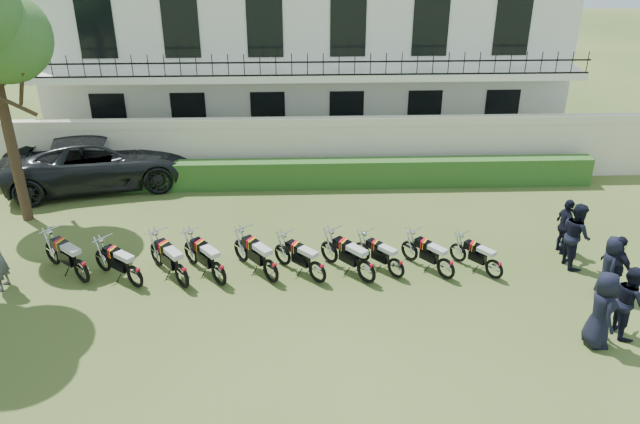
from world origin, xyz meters
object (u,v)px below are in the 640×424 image
at_px(motorcycle_4, 271,266).
at_px(officer_4, 576,235).
at_px(officer_0, 602,310).
at_px(suv, 101,160).
at_px(motorcycle_3, 219,268).
at_px(motorcycle_9, 495,265).
at_px(officer_2, 616,267).
at_px(motorcycle_2, 181,270).
at_px(motorcycle_7, 396,264).
at_px(motorcycle_0, 81,265).
at_px(motorcycle_6, 367,266).
at_px(officer_1, 629,301).
at_px(motorcycle_8, 446,264).
at_px(motorcycle_5, 317,267).
at_px(officer_5, 565,227).
at_px(motorcycle_1, 134,271).
at_px(officer_3, 610,266).

xyz_separation_m(motorcycle_4, officer_4, (8.28, 0.63, 0.41)).
bearing_deg(officer_4, officer_0, 162.13).
distance_m(suv, officer_0, 16.66).
relative_size(motorcycle_3, motorcycle_9, 1.22).
xyz_separation_m(motorcycle_4, officer_2, (8.65, -0.95, 0.33)).
bearing_deg(motorcycle_9, officer_0, -101.35).
bearing_deg(motorcycle_2, motorcycle_7, -34.17).
bearing_deg(motorcycle_0, officer_2, -52.72).
bearing_deg(motorcycle_6, motorcycle_0, 137.16).
height_order(motorcycle_7, officer_1, officer_1).
bearing_deg(motorcycle_9, motorcycle_6, 142.01).
xyz_separation_m(motorcycle_3, motorcycle_4, (1.34, 0.09, -0.01)).
relative_size(motorcycle_4, officer_0, 0.91).
height_order(motorcycle_6, motorcycle_8, motorcycle_6).
bearing_deg(motorcycle_5, officer_5, -33.17).
relative_size(motorcycle_9, suv, 0.21).
bearing_deg(motorcycle_1, officer_4, -47.21).
height_order(motorcycle_9, officer_2, officer_2).
distance_m(motorcycle_1, motorcycle_3, 2.16).
height_order(officer_0, officer_4, officer_0).
distance_m(motorcycle_1, motorcycle_7, 6.82).
xyz_separation_m(motorcycle_7, officer_0, (4.11, -2.94, 0.48)).
distance_m(motorcycle_3, suv, 8.41).
bearing_deg(motorcycle_1, motorcycle_8, -50.03).
bearing_deg(motorcycle_8, motorcycle_3, 142.17).
xyz_separation_m(motorcycle_0, motorcycle_4, (4.95, -0.17, -0.02)).
bearing_deg(suv, motorcycle_6, -141.45).
bearing_deg(officer_3, motorcycle_5, 103.10).
relative_size(suv, officer_2, 3.85).
distance_m(motorcycle_3, motorcycle_7, 4.66).
relative_size(suv, officer_1, 3.72).
bearing_deg(officer_0, officer_2, -29.79).
xyz_separation_m(motorcycle_3, officer_5, (9.62, 1.42, 0.30)).
bearing_deg(officer_1, officer_5, 1.06).
bearing_deg(motorcycle_4, officer_5, -28.38).
xyz_separation_m(motorcycle_1, officer_5, (11.78, 1.44, 0.33)).
relative_size(motorcycle_4, motorcycle_9, 1.22).
bearing_deg(motorcycle_0, officer_4, -46.00).
distance_m(motorcycle_5, motorcycle_8, 3.41).
relative_size(motorcycle_5, officer_4, 0.79).
distance_m(motorcycle_1, motorcycle_9, 9.42).
bearing_deg(motorcycle_7, motorcycle_2, 141.06).
xyz_separation_m(motorcycle_0, officer_4, (13.23, 0.47, 0.39)).
xyz_separation_m(motorcycle_5, motorcycle_6, (1.28, -0.06, 0.03)).
bearing_deg(motorcycle_1, suv, 60.33).
bearing_deg(motorcycle_7, officer_5, -27.92).
relative_size(motorcycle_4, motorcycle_7, 1.21).
distance_m(motorcycle_0, motorcycle_5, 6.18).
bearing_deg(motorcycle_5, motorcycle_2, 137.51).
xyz_separation_m(officer_1, officer_4, (0.05, 3.10, 0.05)).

